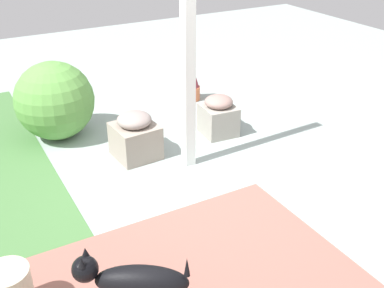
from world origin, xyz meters
TOP-DOWN VIEW (x-y plane):
  - ground_plane at (0.00, 0.00)m, footprint 12.00×12.00m
  - porch_pillar at (0.35, -0.17)m, footprint 0.10×0.10m
  - stone_planter_nearest at (0.77, -0.77)m, footprint 0.40×0.37m
  - stone_planter_mid at (0.74, 0.22)m, footprint 0.44×0.43m
  - round_shrub at (1.56, 0.77)m, footprint 0.83×0.83m
  - terracotta_pot_spiky at (1.78, -0.98)m, footprint 0.25×0.25m
  - dog at (-1.13, 1.02)m, footprint 0.49×0.65m

SIDE VIEW (x-z plane):
  - ground_plane at x=0.00m, z-range 0.00..0.00m
  - stone_planter_nearest at x=0.77m, z-range -0.01..0.43m
  - stone_planter_mid at x=0.74m, z-range -0.01..0.46m
  - terracotta_pot_spiky at x=1.78m, z-range -0.01..0.51m
  - dog at x=-1.13m, z-range 0.04..0.52m
  - round_shrub at x=1.56m, z-range 0.00..0.83m
  - porch_pillar at x=0.35m, z-range 0.00..2.26m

